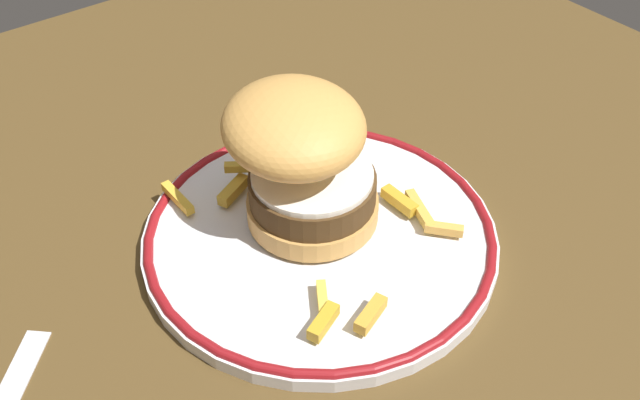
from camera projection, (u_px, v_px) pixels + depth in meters
ground_plane at (302, 312)px, 55.92cm from camera, size 112.15×108.76×4.00cm
dinner_plate at (320, 235)px, 58.29cm from camera, size 28.70×28.70×1.60cm
burger at (303, 159)px, 55.20cm from camera, size 12.31×12.82×11.81cm
fries_pile at (320, 226)px, 57.11cm from camera, size 16.65×22.51×2.15cm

